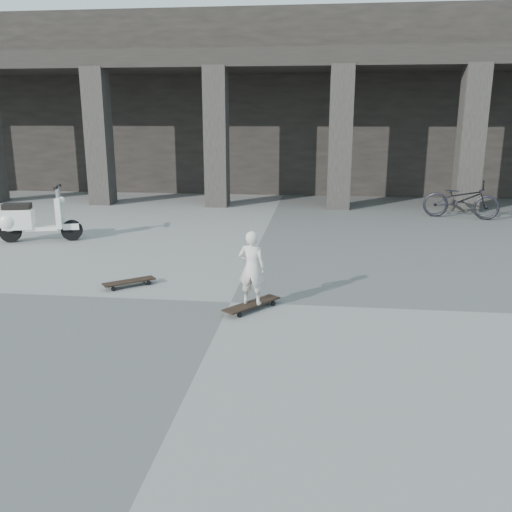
# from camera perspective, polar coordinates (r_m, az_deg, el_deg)

# --- Properties ---
(ground) EXTENTS (90.00, 90.00, 0.00)m
(ground) POSITION_cam_1_polar(r_m,az_deg,el_deg) (7.94, -2.69, -4.89)
(ground) COLOR #535351
(ground) RESTS_ON ground
(colonnade) EXTENTS (28.00, 8.82, 6.00)m
(colonnade) POSITION_cam_1_polar(r_m,az_deg,el_deg) (21.19, 3.47, 15.63)
(colonnade) COLOR black
(colonnade) RESTS_ON ground
(longboard) EXTENTS (0.76, 0.89, 0.10)m
(longboard) POSITION_cam_1_polar(r_m,az_deg,el_deg) (7.61, -0.44, -5.14)
(longboard) COLOR black
(longboard) RESTS_ON ground
(skateboard_spare) EXTENTS (0.77, 0.68, 0.10)m
(skateboard_spare) POSITION_cam_1_polar(r_m,az_deg,el_deg) (8.85, -13.20, -2.68)
(skateboard_spare) COLOR black
(skateboard_spare) RESTS_ON ground
(child) EXTENTS (0.41, 0.31, 1.04)m
(child) POSITION_cam_1_polar(r_m,az_deg,el_deg) (7.45, -0.45, -1.24)
(child) COLOR beige
(child) RESTS_ON longboard
(scooter) EXTENTS (1.69, 0.78, 1.20)m
(scooter) POSITION_cam_1_polar(r_m,az_deg,el_deg) (12.59, -23.09, 3.51)
(scooter) COLOR black
(scooter) RESTS_ON ground
(bicycle) EXTENTS (2.02, 1.15, 1.00)m
(bicycle) POSITION_cam_1_polar(r_m,az_deg,el_deg) (15.29, 20.77, 5.60)
(bicycle) COLOR black
(bicycle) RESTS_ON ground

